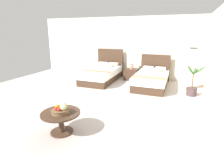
{
  "coord_description": "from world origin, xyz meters",
  "views": [
    {
      "loc": [
        2.27,
        -4.85,
        2.06
      ],
      "look_at": [
        -0.01,
        0.55,
        0.58
      ],
      "focal_mm": 29.34,
      "sensor_mm": 36.0,
      "label": 1
    }
  ],
  "objects_px": {
    "bed_near_corner": "(151,79)",
    "coffee_table": "(61,118)",
    "potted_palm": "(192,87)",
    "bed_near_window": "(102,74)",
    "nightstand": "(131,74)",
    "floor_lamp_corner": "(191,69)",
    "loose_apple": "(65,105)",
    "table_lamp": "(132,63)",
    "fruit_bowl": "(61,110)",
    "loose_orange": "(65,105)"
  },
  "relations": [
    {
      "from": "loose_orange",
      "to": "loose_apple",
      "type": "bearing_deg",
      "value": 102.07
    },
    {
      "from": "floor_lamp_corner",
      "to": "potted_palm",
      "type": "relative_size",
      "value": 1.45
    },
    {
      "from": "floor_lamp_corner",
      "to": "coffee_table",
      "type": "bearing_deg",
      "value": -119.82
    },
    {
      "from": "nightstand",
      "to": "floor_lamp_corner",
      "type": "height_order",
      "value": "floor_lamp_corner"
    },
    {
      "from": "nightstand",
      "to": "coffee_table",
      "type": "distance_m",
      "value": 4.65
    },
    {
      "from": "fruit_bowl",
      "to": "loose_orange",
      "type": "height_order",
      "value": "fruit_bowl"
    },
    {
      "from": "nightstand",
      "to": "loose_apple",
      "type": "height_order",
      "value": "loose_apple"
    },
    {
      "from": "fruit_bowl",
      "to": "loose_apple",
      "type": "xyz_separation_m",
      "value": [
        -0.14,
        0.31,
        -0.04
      ]
    },
    {
      "from": "bed_near_window",
      "to": "fruit_bowl",
      "type": "height_order",
      "value": "bed_near_window"
    },
    {
      "from": "bed_near_window",
      "to": "nightstand",
      "type": "xyz_separation_m",
      "value": [
        1.09,
        0.65,
        -0.07
      ]
    },
    {
      "from": "bed_near_corner",
      "to": "table_lamp",
      "type": "xyz_separation_m",
      "value": [
        -0.99,
        0.67,
        0.46
      ]
    },
    {
      "from": "bed_near_window",
      "to": "table_lamp",
      "type": "distance_m",
      "value": 1.35
    },
    {
      "from": "floor_lamp_corner",
      "to": "loose_apple",
      "type": "bearing_deg",
      "value": -122.53
    },
    {
      "from": "coffee_table",
      "to": "loose_apple",
      "type": "relative_size",
      "value": 10.37
    },
    {
      "from": "bed_near_corner",
      "to": "coffee_table",
      "type": "xyz_separation_m",
      "value": [
        -1.07,
        -4.0,
        0.04
      ]
    },
    {
      "from": "loose_apple",
      "to": "potted_palm",
      "type": "distance_m",
      "value": 4.15
    },
    {
      "from": "bed_near_corner",
      "to": "nightstand",
      "type": "distance_m",
      "value": 1.19
    },
    {
      "from": "bed_near_window",
      "to": "table_lamp",
      "type": "xyz_separation_m",
      "value": [
        1.09,
        0.67,
        0.44
      ]
    },
    {
      "from": "floor_lamp_corner",
      "to": "table_lamp",
      "type": "bearing_deg",
      "value": 169.36
    },
    {
      "from": "bed_near_corner",
      "to": "potted_palm",
      "type": "relative_size",
      "value": 2.02
    },
    {
      "from": "bed_near_corner",
      "to": "fruit_bowl",
      "type": "distance_m",
      "value": 4.17
    },
    {
      "from": "bed_near_window",
      "to": "bed_near_corner",
      "type": "xyz_separation_m",
      "value": [
        2.09,
        -0.0,
        -0.02
      ]
    },
    {
      "from": "coffee_table",
      "to": "potted_palm",
      "type": "bearing_deg",
      "value": 54.59
    },
    {
      "from": "coffee_table",
      "to": "loose_apple",
      "type": "bearing_deg",
      "value": 110.08
    },
    {
      "from": "bed_near_corner",
      "to": "coffee_table",
      "type": "bearing_deg",
      "value": -104.98
    },
    {
      "from": "nightstand",
      "to": "floor_lamp_corner",
      "type": "bearing_deg",
      "value": -10.17
    },
    {
      "from": "fruit_bowl",
      "to": "potted_palm",
      "type": "xyz_separation_m",
      "value": [
        2.45,
        3.54,
        -0.25
      ]
    },
    {
      "from": "bed_near_window",
      "to": "loose_orange",
      "type": "relative_size",
      "value": 26.99
    },
    {
      "from": "fruit_bowl",
      "to": "floor_lamp_corner",
      "type": "bearing_deg",
      "value": 60.75
    },
    {
      "from": "bed_near_window",
      "to": "nightstand",
      "type": "relative_size",
      "value": 3.91
    },
    {
      "from": "bed_near_window",
      "to": "potted_palm",
      "type": "bearing_deg",
      "value": -8.18
    },
    {
      "from": "table_lamp",
      "to": "potted_palm",
      "type": "height_order",
      "value": "potted_palm"
    },
    {
      "from": "nightstand",
      "to": "loose_orange",
      "type": "distance_m",
      "value": 4.4
    },
    {
      "from": "nightstand",
      "to": "loose_orange",
      "type": "xyz_separation_m",
      "value": [
        -0.17,
        -4.39,
        0.25
      ]
    },
    {
      "from": "bed_near_window",
      "to": "bed_near_corner",
      "type": "bearing_deg",
      "value": -0.12
    },
    {
      "from": "table_lamp",
      "to": "fruit_bowl",
      "type": "distance_m",
      "value": 4.71
    },
    {
      "from": "bed_near_corner",
      "to": "loose_orange",
      "type": "relative_size",
      "value": 25.84
    },
    {
      "from": "bed_near_corner",
      "to": "loose_orange",
      "type": "height_order",
      "value": "bed_near_corner"
    },
    {
      "from": "nightstand",
      "to": "table_lamp",
      "type": "xyz_separation_m",
      "value": [
        0.0,
        0.02,
        0.51
      ]
    },
    {
      "from": "table_lamp",
      "to": "fruit_bowl",
      "type": "bearing_deg",
      "value": -90.49
    },
    {
      "from": "table_lamp",
      "to": "loose_apple",
      "type": "height_order",
      "value": "table_lamp"
    },
    {
      "from": "bed_near_window",
      "to": "coffee_table",
      "type": "distance_m",
      "value": 4.13
    },
    {
      "from": "loose_orange",
      "to": "floor_lamp_corner",
      "type": "height_order",
      "value": "floor_lamp_corner"
    },
    {
      "from": "loose_apple",
      "to": "coffee_table",
      "type": "bearing_deg",
      "value": -69.92
    },
    {
      "from": "nightstand",
      "to": "fruit_bowl",
      "type": "distance_m",
      "value": 4.7
    },
    {
      "from": "potted_palm",
      "to": "fruit_bowl",
      "type": "bearing_deg",
      "value": -124.75
    },
    {
      "from": "table_lamp",
      "to": "potted_palm",
      "type": "xyz_separation_m",
      "value": [
        2.41,
        -1.17,
        -0.47
      ]
    },
    {
      "from": "table_lamp",
      "to": "bed_near_corner",
      "type": "bearing_deg",
      "value": -33.99
    },
    {
      "from": "floor_lamp_corner",
      "to": "loose_orange",
      "type": "bearing_deg",
      "value": -122.46
    },
    {
      "from": "bed_near_window",
      "to": "fruit_bowl",
      "type": "xyz_separation_m",
      "value": [
        1.05,
        -4.04,
        0.22
      ]
    }
  ]
}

